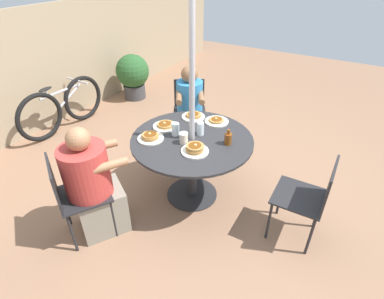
{
  "coord_description": "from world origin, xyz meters",
  "views": [
    {
      "loc": [
        -2.12,
        -1.27,
        2.23
      ],
      "look_at": [
        0.0,
        0.0,
        0.59
      ],
      "focal_mm": 28.0,
      "sensor_mm": 36.0,
      "label": 1
    }
  ],
  "objects_px": {
    "patio_chair_east": "(189,108)",
    "coffee_cup": "(184,138)",
    "pancake_plate_e": "(216,121)",
    "potted_shrub": "(133,74)",
    "patio_table": "(192,150)",
    "pancake_plate_d": "(195,149)",
    "diner_east": "(190,112)",
    "patio_chair_south": "(74,193)",
    "pancake_plate_b": "(165,126)",
    "drinking_glass_a": "(175,129)",
    "pancake_plate_a": "(193,116)",
    "diner_south": "(94,188)",
    "syrup_bottle": "(228,138)",
    "pancake_plate_c": "(150,137)",
    "bicycle": "(63,107)",
    "drinking_glass_b": "(200,129)",
    "patio_chair_north": "(310,196)"
  },
  "relations": [
    {
      "from": "patio_chair_east",
      "to": "coffee_cup",
      "type": "xyz_separation_m",
      "value": [
        -1.08,
        -0.6,
        0.28
      ]
    },
    {
      "from": "pancake_plate_e",
      "to": "potted_shrub",
      "type": "relative_size",
      "value": 0.32
    },
    {
      "from": "patio_table",
      "to": "pancake_plate_e",
      "type": "height_order",
      "value": "pancake_plate_e"
    },
    {
      "from": "pancake_plate_d",
      "to": "diner_east",
      "type": "bearing_deg",
      "value": 33.51
    },
    {
      "from": "patio_chair_south",
      "to": "potted_shrub",
      "type": "xyz_separation_m",
      "value": [
        2.69,
        1.63,
        -0.06
      ]
    },
    {
      "from": "pancake_plate_b",
      "to": "pancake_plate_e",
      "type": "xyz_separation_m",
      "value": [
        0.36,
        -0.4,
        -0.0
      ]
    },
    {
      "from": "patio_chair_south",
      "to": "drinking_glass_a",
      "type": "distance_m",
      "value": 1.08
    },
    {
      "from": "diner_east",
      "to": "pancake_plate_a",
      "type": "relative_size",
      "value": 4.38
    },
    {
      "from": "diner_south",
      "to": "pancake_plate_e",
      "type": "distance_m",
      "value": 1.39
    },
    {
      "from": "syrup_bottle",
      "to": "pancake_plate_a",
      "type": "bearing_deg",
      "value": 61.95
    },
    {
      "from": "potted_shrub",
      "to": "pancake_plate_c",
      "type": "bearing_deg",
      "value": -135.44
    },
    {
      "from": "pancake_plate_a",
      "to": "potted_shrub",
      "type": "height_order",
      "value": "potted_shrub"
    },
    {
      "from": "patio_table",
      "to": "bicycle",
      "type": "distance_m",
      "value": 2.4
    },
    {
      "from": "pancake_plate_d",
      "to": "patio_chair_south",
      "type": "bearing_deg",
      "value": 136.98
    },
    {
      "from": "pancake_plate_a",
      "to": "diner_east",
      "type": "bearing_deg",
      "value": 35.57
    },
    {
      "from": "diner_east",
      "to": "syrup_bottle",
      "type": "relative_size",
      "value": 7.23
    },
    {
      "from": "bicycle",
      "to": "diner_south",
      "type": "bearing_deg",
      "value": -120.65
    },
    {
      "from": "coffee_cup",
      "to": "drinking_glass_b",
      "type": "distance_m",
      "value": 0.23
    },
    {
      "from": "pancake_plate_a",
      "to": "drinking_glass_a",
      "type": "xyz_separation_m",
      "value": [
        -0.41,
        -0.04,
        0.05
      ]
    },
    {
      "from": "pancake_plate_a",
      "to": "pancake_plate_d",
      "type": "bearing_deg",
      "value": -148.19
    },
    {
      "from": "pancake_plate_a",
      "to": "bicycle",
      "type": "relative_size",
      "value": 0.18
    },
    {
      "from": "pancake_plate_e",
      "to": "potted_shrub",
      "type": "distance_m",
      "value": 2.64
    },
    {
      "from": "patio_chair_north",
      "to": "pancake_plate_a",
      "type": "xyz_separation_m",
      "value": [
        0.35,
        1.36,
        0.24
      ]
    },
    {
      "from": "pancake_plate_c",
      "to": "potted_shrub",
      "type": "xyz_separation_m",
      "value": [
        1.92,
        1.89,
        -0.31
      ]
    },
    {
      "from": "coffee_cup",
      "to": "drinking_glass_a",
      "type": "bearing_deg",
      "value": 60.42
    },
    {
      "from": "pancake_plate_e",
      "to": "coffee_cup",
      "type": "bearing_deg",
      "value": 171.8
    },
    {
      "from": "patio_chair_east",
      "to": "pancake_plate_e",
      "type": "relative_size",
      "value": 3.34
    },
    {
      "from": "diner_east",
      "to": "pancake_plate_b",
      "type": "distance_m",
      "value": 0.83
    },
    {
      "from": "pancake_plate_c",
      "to": "pancake_plate_b",
      "type": "bearing_deg",
      "value": 3.18
    },
    {
      "from": "potted_shrub",
      "to": "bicycle",
      "type": "bearing_deg",
      "value": 174.3
    },
    {
      "from": "pancake_plate_e",
      "to": "drinking_glass_a",
      "type": "distance_m",
      "value": 0.5
    },
    {
      "from": "pancake_plate_b",
      "to": "drinking_glass_b",
      "type": "relative_size",
      "value": 1.92
    },
    {
      "from": "patio_chair_north",
      "to": "diner_south",
      "type": "bearing_deg",
      "value": 116.19
    },
    {
      "from": "pancake_plate_d",
      "to": "drinking_glass_b",
      "type": "bearing_deg",
      "value": 20.6
    },
    {
      "from": "patio_table",
      "to": "pancake_plate_c",
      "type": "distance_m",
      "value": 0.43
    },
    {
      "from": "patio_chair_north",
      "to": "patio_chair_south",
      "type": "distance_m",
      "value": 2.02
    },
    {
      "from": "patio_chair_south",
      "to": "pancake_plate_c",
      "type": "xyz_separation_m",
      "value": [
        0.77,
        -0.26,
        0.25
      ]
    },
    {
      "from": "diner_east",
      "to": "drinking_glass_a",
      "type": "height_order",
      "value": "diner_east"
    },
    {
      "from": "pancake_plate_a",
      "to": "pancake_plate_e",
      "type": "bearing_deg",
      "value": -82.73
    },
    {
      "from": "patio_chair_north",
      "to": "patio_chair_east",
      "type": "bearing_deg",
      "value": 60.64
    },
    {
      "from": "patio_chair_south",
      "to": "drinking_glass_a",
      "type": "height_order",
      "value": "drinking_glass_a"
    },
    {
      "from": "pancake_plate_d",
      "to": "bicycle",
      "type": "bearing_deg",
      "value": 78.77
    },
    {
      "from": "drinking_glass_b",
      "to": "potted_shrub",
      "type": "relative_size",
      "value": 0.17
    },
    {
      "from": "patio_table",
      "to": "pancake_plate_b",
      "type": "relative_size",
      "value": 4.72
    },
    {
      "from": "drinking_glass_a",
      "to": "bicycle",
      "type": "xyz_separation_m",
      "value": [
        0.34,
        2.2,
        -0.43
      ]
    },
    {
      "from": "patio_table",
      "to": "pancake_plate_e",
      "type": "distance_m",
      "value": 0.44
    },
    {
      "from": "patio_chair_south",
      "to": "patio_chair_north",
      "type": "bearing_deg",
      "value": 61.32
    },
    {
      "from": "diner_south",
      "to": "syrup_bottle",
      "type": "relative_size",
      "value": 7.2
    },
    {
      "from": "syrup_bottle",
      "to": "bicycle",
      "type": "relative_size",
      "value": 0.11
    },
    {
      "from": "patio_chair_east",
      "to": "syrup_bottle",
      "type": "distance_m",
      "value": 1.33
    }
  ]
}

